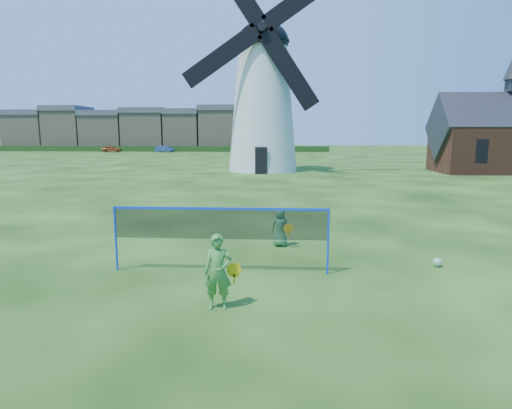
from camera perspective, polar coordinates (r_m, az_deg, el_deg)
The scene contains 11 objects.
ground at distance 10.45m, azimuth -1.28°, elevation -8.58°, with size 220.00×220.00×0.00m, color black.
windmill at distance 37.36m, azimuth 0.93°, elevation 14.00°, with size 12.81×5.88×17.76m.
chapel at distance 41.38m, azimuth 30.55°, elevation 7.56°, with size 11.75×5.70×9.93m.
badminton_net at distance 9.98m, azimuth -4.81°, elevation -2.70°, with size 5.05×0.05×1.55m.
player_girl at distance 8.04m, azimuth -5.07°, elevation -8.93°, with size 0.69×0.38×1.41m.
player_boy at distance 12.40m, azimuth 3.30°, elevation -3.04°, with size 0.66×0.46×1.11m.
play_ball at distance 11.50m, azimuth 23.01°, elevation -7.09°, with size 0.22×0.22×0.22m, color green.
terraced_houses at distance 86.21m, azimuth -14.89°, elevation 9.63°, with size 52.29×8.40×8.35m.
hedge at distance 79.31m, azimuth -13.35°, elevation 7.24°, with size 62.00×0.80×1.00m, color #193814.
car_left at distance 78.90m, azimuth -18.67°, elevation 7.03°, with size 1.33×3.30×1.12m, color #953F1B.
car_right at distance 76.54m, azimuth -12.10°, elevation 7.25°, with size 1.17×3.35×1.11m, color navy.
Camera 1 is at (0.84, -9.90, 3.24)m, focal length 30.04 mm.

